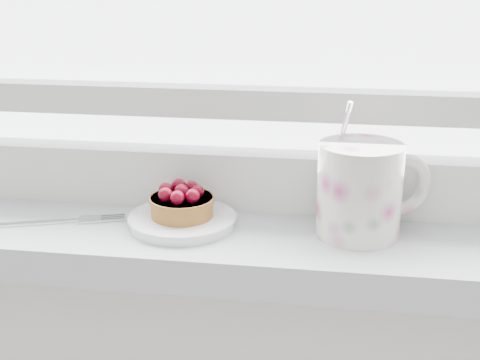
% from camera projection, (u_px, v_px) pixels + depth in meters
% --- Properties ---
extents(saucer, '(0.12, 0.12, 0.01)m').
position_uv_depth(saucer, '(182.00, 221.00, 0.77)').
color(saucer, white).
rests_on(saucer, windowsill).
extents(raspberry_tart, '(0.07, 0.07, 0.04)m').
position_uv_depth(raspberry_tart, '(182.00, 202.00, 0.76)').
color(raspberry_tart, brown).
rests_on(raspberry_tart, saucer).
extents(floral_mug, '(0.14, 0.12, 0.15)m').
position_uv_depth(floral_mug, '(362.00, 188.00, 0.73)').
color(floral_mug, silver).
rests_on(floral_mug, windowsill).
extents(fork, '(0.16, 0.07, 0.00)m').
position_uv_depth(fork, '(51.00, 222.00, 0.77)').
color(fork, silver).
rests_on(fork, windowsill).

